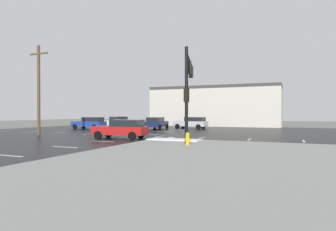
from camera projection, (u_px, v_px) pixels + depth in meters
name	position (u px, v px, depth m)	size (l,w,h in m)	color
ground_plane	(141.00, 136.00, 27.59)	(120.00, 120.00, 0.00)	slate
road_asphalt	(141.00, 136.00, 27.59)	(44.00, 44.00, 0.02)	black
sidewalk_corner	(262.00, 165.00, 11.88)	(18.00, 18.00, 0.14)	gray
snow_strip_curbside	(174.00, 139.00, 21.96)	(4.00, 1.60, 0.06)	white
lane_markings	(145.00, 137.00, 25.85)	(36.15, 36.15, 0.01)	silver
traffic_signal_mast	(188.00, 82.00, 20.68)	(1.52, 5.19, 6.41)	black
fire_hydrant	(188.00, 139.00, 18.52)	(0.48, 0.26, 0.79)	gold
strip_building_background	(216.00, 106.00, 49.42)	(20.97, 8.00, 6.56)	beige
sedan_silver	(192.00, 123.00, 39.73)	(4.65, 2.33, 1.58)	#B7BABF
sedan_navy	(157.00, 123.00, 38.54)	(2.38, 4.66, 1.58)	#141E47
sedan_blue	(90.00, 123.00, 38.97)	(4.57, 2.11, 1.58)	navy
sedan_red	(122.00, 129.00, 24.41)	(4.67, 2.40, 1.58)	#B21919
sedan_white	(117.00, 122.00, 44.58)	(2.35, 4.66, 1.58)	white
utility_pole_mid	(39.00, 88.00, 28.03)	(2.20, 0.28, 8.65)	brown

